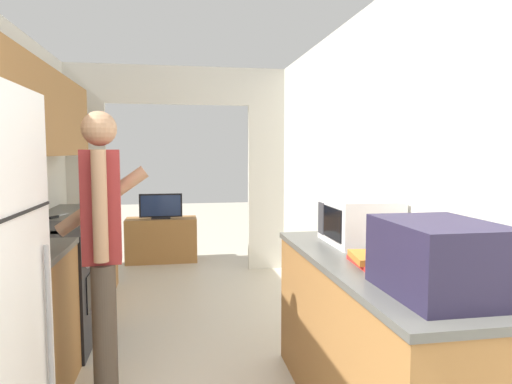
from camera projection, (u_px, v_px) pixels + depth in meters
The scene contains 12 objects.
wall_right at pixel (389, 188), 2.97m from camera, with size 0.06×6.83×2.50m.
wall_far_with_doorway at pixel (179, 155), 5.52m from camera, with size 3.00×0.06×2.50m.
counter_left at pixel (56, 280), 3.65m from camera, with size 0.62×3.03×0.91m.
counter_right at pixel (374, 344), 2.44m from camera, with size 0.62×1.85×0.91m.
range_oven at pixel (50, 287), 3.46m from camera, with size 0.66×0.80×1.05m.
person at pixel (103, 249), 2.62m from camera, with size 0.55×0.40×1.71m.
suitcase at pixel (438, 258), 1.83m from camera, with size 0.39×0.55×0.30m.
microwave at pixel (359, 221), 2.85m from camera, with size 0.39×0.51×0.28m.
book_stack at pixel (375, 260), 2.33m from camera, with size 0.26×0.30×0.05m.
tv_cabinet at pixel (162, 240), 6.18m from camera, with size 0.94×0.42×0.59m.
television at pixel (161, 206), 6.10m from camera, with size 0.57×0.16×0.34m.
knife at pixel (56, 217), 4.00m from camera, with size 0.12×0.34×0.02m.
Camera 1 is at (-0.03, -1.15, 1.49)m, focal length 32.00 mm.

